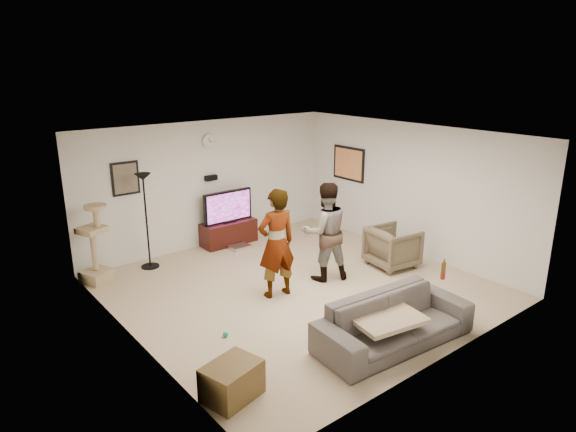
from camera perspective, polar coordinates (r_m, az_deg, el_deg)
floor at (r=8.46m, az=1.09°, el=-8.07°), size 5.50×5.50×0.02m
ceiling at (r=7.74m, az=1.20°, el=9.09°), size 5.50×5.50×0.02m
wall_back at (r=10.20m, az=-8.81°, el=3.61°), size 5.50×0.04×2.50m
wall_front at (r=6.27m, az=17.52°, el=-5.56°), size 5.50×0.04×2.50m
wall_left at (r=6.68m, az=-17.34°, el=-4.14°), size 0.04×5.50×2.50m
wall_right at (r=9.94m, az=13.44°, el=2.99°), size 0.04×5.50×2.50m
wall_clock at (r=10.02m, az=-8.94°, el=8.31°), size 0.26×0.04×0.26m
wall_speaker at (r=10.12m, az=-8.67°, el=4.27°), size 0.25×0.10×0.10m
picture_back at (r=9.40m, az=-17.84°, el=4.05°), size 0.42×0.03×0.52m
picture_right at (r=10.90m, az=6.84°, el=5.88°), size 0.03×0.78×0.62m
tv_stand at (r=10.40m, az=-6.70°, el=-1.86°), size 1.14×0.45×0.47m
console_box at (r=10.15m, az=-5.42°, el=-3.49°), size 0.40×0.30×0.07m
tv at (r=10.23m, az=-6.80°, el=1.09°), size 1.07×0.08×0.64m
tv_screen at (r=10.20m, az=-6.67°, el=1.03°), size 0.99×0.01×0.56m
floor_lamp at (r=9.30m, az=-15.64°, el=-0.62°), size 0.32×0.32×1.72m
cat_tree at (r=9.01m, az=-21.08°, el=-2.94°), size 0.57×0.57×1.35m
person_left at (r=7.85m, az=-1.31°, el=-3.10°), size 0.69×0.50×1.75m
person_right at (r=8.51m, az=4.21°, el=-1.76°), size 1.00×0.90×1.69m
sofa at (r=6.90m, az=11.88°, el=-11.52°), size 2.26×1.04×0.64m
throw_blanket at (r=6.72m, az=10.95°, el=-11.17°), size 1.01×0.84×0.06m
beer_bottle at (r=7.46m, az=17.09°, el=-5.92°), size 0.06×0.06×0.25m
armchair at (r=9.35m, az=11.71°, el=-3.45°), size 0.91×0.89×0.73m
side_table at (r=5.89m, az=-6.34°, el=-17.98°), size 0.71×0.59×0.41m
toy_ball at (r=7.08m, az=-7.06°, el=-13.11°), size 0.07×0.07×0.07m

